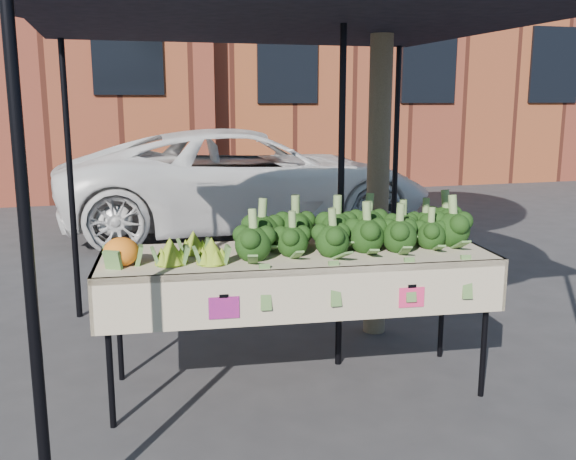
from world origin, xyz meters
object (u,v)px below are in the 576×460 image
object	(u,v)px
canopy	(287,170)
table	(296,321)
vehicle	(245,43)
street_tree	(383,7)

from	to	relation	value
canopy	table	bearing A→B (deg)	-96.18
vehicle	street_tree	bearing A→B (deg)	-177.06
canopy	street_tree	xyz separation A→B (m)	(0.85, 0.46, 1.11)
table	canopy	size ratio (longest dim) A/B	0.78
vehicle	table	bearing A→B (deg)	172.70
table	vehicle	world-z (taller)	vehicle
canopy	street_tree	bearing A→B (deg)	28.46
canopy	vehicle	bearing A→B (deg)	81.49
canopy	street_tree	world-z (taller)	street_tree
table	canopy	distance (m)	0.99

